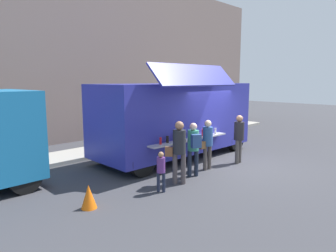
% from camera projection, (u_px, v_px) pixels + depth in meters
% --- Properties ---
extents(ground_plane, '(60.00, 60.00, 0.00)m').
position_uv_depth(ground_plane, '(235.00, 165.00, 10.51)').
color(ground_plane, '#38383D').
extents(curb_strip, '(28.00, 1.60, 0.15)m').
position_uv_depth(curb_strip, '(43.00, 161.00, 10.66)').
color(curb_strip, '#9E998E').
rests_on(curb_strip, ground).
extents(building_behind, '(32.00, 2.40, 8.31)m').
position_uv_depth(building_behind, '(22.00, 51.00, 13.46)').
color(building_behind, gray).
rests_on(building_behind, ground).
extents(food_truck_main, '(6.41, 3.13, 3.40)m').
position_uv_depth(food_truck_main, '(176.00, 117.00, 11.43)').
color(food_truck_main, '#2D2F9C').
rests_on(food_truck_main, ground).
extents(traffic_cone_orange, '(0.36, 0.36, 0.55)m').
position_uv_depth(traffic_cone_orange, '(89.00, 197.00, 6.90)').
color(traffic_cone_orange, orange).
rests_on(traffic_cone_orange, ground).
extents(trash_bin, '(0.60, 0.60, 0.88)m').
position_uv_depth(trash_bin, '(200.00, 126.00, 16.30)').
color(trash_bin, '#2D6134').
rests_on(trash_bin, ground).
extents(customer_front_ordering, '(0.53, 0.33, 1.62)m').
position_uv_depth(customer_front_ordering, '(207.00, 141.00, 9.80)').
color(customer_front_ordering, '#4D4440').
rests_on(customer_front_ordering, ground).
extents(customer_mid_with_backpack, '(0.46, 0.53, 1.63)m').
position_uv_depth(customer_mid_with_backpack, '(194.00, 144.00, 9.06)').
color(customer_mid_with_backpack, '#1C2536').
rests_on(customer_mid_with_backpack, ground).
extents(customer_rear_waiting, '(0.50, 0.53, 1.78)m').
position_uv_depth(customer_rear_waiting, '(179.00, 147.00, 8.42)').
color(customer_rear_waiting, '#4D4446').
rests_on(customer_rear_waiting, ground).
extents(customer_extra_browsing, '(0.35, 0.34, 1.69)m').
position_uv_depth(customer_extra_browsing, '(239.00, 135.00, 10.56)').
color(customer_extra_browsing, '#494441').
rests_on(customer_extra_browsing, ground).
extents(child_near_queue, '(0.22, 0.22, 1.07)m').
position_uv_depth(child_near_queue, '(161.00, 168.00, 7.85)').
color(child_near_queue, '#1D2339').
rests_on(child_near_queue, ground).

